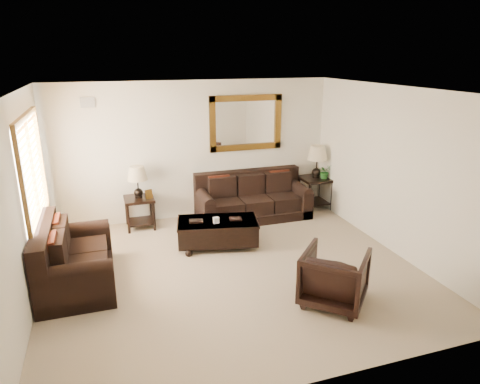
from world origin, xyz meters
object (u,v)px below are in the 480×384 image
object	(u,v)px
sofa	(252,201)
coffee_table	(218,230)
loveseat	(72,263)
end_table_right	(317,168)
end_table_left	(138,188)
armchair	(334,275)

from	to	relation	value
sofa	coffee_table	xyz separation A→B (m)	(-1.03, -1.12, -0.04)
sofa	coffee_table	world-z (taller)	sofa
sofa	loveseat	size ratio (longest dim) A/B	1.33
end_table_right	coffee_table	size ratio (longest dim) A/B	0.92
sofa	end_table_left	world-z (taller)	end_table_left
end_table_right	armchair	distance (m)	3.75
sofa	loveseat	bearing A→B (deg)	-152.34
end_table_left	coffee_table	size ratio (longest dim) A/B	0.81
coffee_table	armchair	size ratio (longest dim) A/B	1.81
end_table_left	sofa	bearing A→B (deg)	-3.19
sofa	armchair	xyz separation A→B (m)	(-0.03, -3.32, 0.08)
end_table_right	armchair	world-z (taller)	end_table_right
sofa	end_table_right	bearing A→B (deg)	3.50
end_table_right	armchair	bearing A→B (deg)	-113.77
coffee_table	end_table_right	bearing A→B (deg)	37.83
loveseat	coffee_table	distance (m)	2.40
coffee_table	armchair	world-z (taller)	armchair
end_table_left	end_table_right	world-z (taller)	end_table_right
end_table_left	armchair	world-z (taller)	end_table_left
end_table_left	loveseat	bearing A→B (deg)	-121.04
coffee_table	armchair	bearing A→B (deg)	-53.79
end_table_right	sofa	bearing A→B (deg)	-176.50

